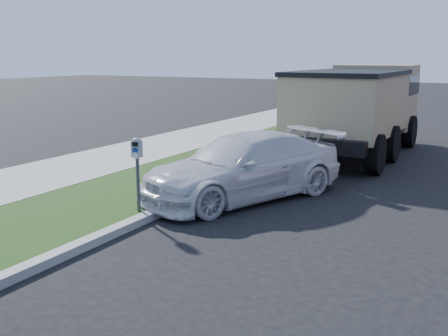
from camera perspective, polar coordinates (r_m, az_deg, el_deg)
The scene contains 5 objects.
ground at distance 9.15m, azimuth 4.73°, elevation -8.18°, with size 120.00×120.00×0.00m, color black.
streetside at distance 13.72m, azimuth -13.38°, elevation -1.28°, with size 6.12×50.00×0.15m.
parking_meter at distance 10.38m, azimuth -9.43°, elevation 1.04°, with size 0.22×0.17×1.47m.
white_wagon at distance 11.87m, azimuth 2.44°, elevation 0.23°, with size 2.03×5.00×1.45m, color silver.
dump_truck at distance 17.72m, azimuth 14.47°, elevation 6.67°, with size 2.97×7.31×2.85m.
Camera 1 is at (3.46, -7.86, 3.17)m, focal length 42.00 mm.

